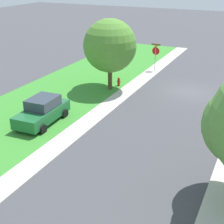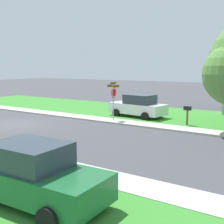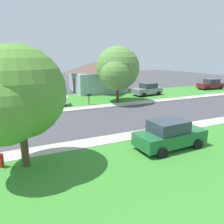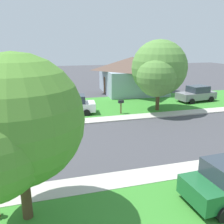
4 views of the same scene
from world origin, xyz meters
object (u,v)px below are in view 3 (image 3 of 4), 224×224
stop_sign_far_corner (44,93)px  tree_sidewalk_mid (15,97)px  car_green_behind_trees (170,135)px  car_grey_kerbside_mid (148,90)px  mailbox (89,97)px  car_white_far_down_street (48,99)px  fire_hydrant (1,160)px  car_maroon_near_corner (211,84)px  house_left_setback (96,76)px  tree_sidewalk_far (117,70)px

stop_sign_far_corner → tree_sidewalk_mid: 11.71m
stop_sign_far_corner → car_green_behind_trees: 13.34m
tree_sidewalk_mid → car_grey_kerbside_mid: bearing=131.2°
car_grey_kerbside_mid → tree_sidewalk_mid: bearing=-48.8°
mailbox → car_white_far_down_street: bearing=-105.0°
stop_sign_far_corner → tree_sidewalk_mid: size_ratio=0.47×
car_grey_kerbside_mid → tree_sidewalk_mid: 22.98m
car_green_behind_trees → mailbox: car_green_behind_trees is taller
fire_hydrant → mailbox: (-11.91, 8.56, 0.57)m
mailbox → fire_hydrant: bearing=-35.7°
car_maroon_near_corner → fire_hydrant: size_ratio=5.32×
house_left_setback → stop_sign_far_corner: bearing=-41.2°
car_white_far_down_street → tree_sidewalk_far: size_ratio=0.68×
car_maroon_near_corner → car_white_far_down_street: size_ratio=0.99×
stop_sign_far_corner → house_left_setback: 14.46m
car_green_behind_trees → car_grey_kerbside_mid: 18.30m
tree_sidewalk_far → car_grey_kerbside_mid: bearing=113.3°
stop_sign_far_corner → fire_hydrant: bearing=-18.7°
car_maroon_near_corner → car_green_behind_trees: size_ratio=1.01×
car_maroon_near_corner → fire_hydrant: (15.02, -31.00, -0.44)m
car_maroon_near_corner → car_white_far_down_street: 26.80m
car_white_far_down_street → tree_sidewalk_far: bearing=81.3°
house_left_setback → car_green_behind_trees: bearing=-10.1°
car_maroon_near_corner → car_white_far_down_street: (1.96, -26.73, 0.00)m
car_maroon_near_corner → car_grey_kerbside_mid: size_ratio=0.98×
car_white_far_down_street → fire_hydrant: car_white_far_down_street is taller
fire_hydrant → car_grey_kerbside_mid: bearing=128.6°
house_left_setback → fire_hydrant: bearing=-31.3°
stop_sign_far_corner → car_white_far_down_street: (-2.37, 0.65, -1.01)m
stop_sign_far_corner → house_left_setback: house_left_setback is taller
tree_sidewalk_far → fire_hydrant: 17.28m
stop_sign_far_corner → mailbox: (-1.22, 4.93, -0.88)m
stop_sign_far_corner → house_left_setback: bearing=138.8°
car_grey_kerbside_mid → car_white_far_down_street: (1.39, -13.82, 0.00)m
car_maroon_near_corner → tree_sidewalk_far: 19.42m
car_grey_kerbside_mid → house_left_setback: house_left_setback is taller
car_green_behind_trees → tree_sidewalk_far: bearing=167.2°
car_maroon_near_corner → car_grey_kerbside_mid: bearing=-87.5°
mailbox → house_left_setback: bearing=154.6°
car_maroon_near_corner → house_left_setback: bearing=-110.1°
fire_hydrant → car_green_behind_trees: bearing=80.9°
car_maroon_near_corner → tree_sidewalk_mid: bearing=-62.6°
car_white_far_down_street → tree_sidewalk_mid: size_ratio=0.75×
stop_sign_far_corner → car_green_behind_trees: stop_sign_far_corner is taller
car_maroon_near_corner → fire_hydrant: bearing=-64.1°
car_white_far_down_street → mailbox: size_ratio=3.42×
car_green_behind_trees → house_left_setback: bearing=169.9°
mailbox → tree_sidewalk_far: bearing=89.1°
car_grey_kerbside_mid → house_left_setback: 8.80m
house_left_setback → mailbox: bearing=-25.4°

